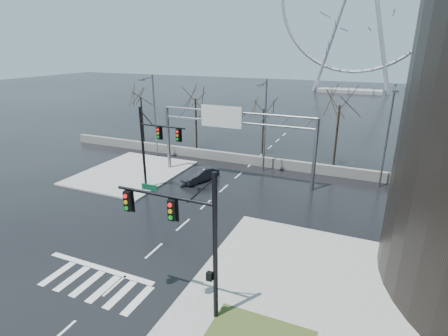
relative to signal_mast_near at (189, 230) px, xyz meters
The scene contains 16 objects.
ground 8.15m from the signal_mast_near, 141.85° to the left, with size 260.00×260.00×0.00m, color black.
sidewalk_right_ext 9.12m from the signal_mast_near, 51.18° to the left, with size 12.00×10.00×0.15m, color gray.
sidewalk_far 23.25m from the signal_mast_near, 135.18° to the left, with size 10.00×12.00×0.15m, color gray.
barrier_wall 24.96m from the signal_mast_near, 102.07° to the left, with size 52.00×0.50×1.10m, color slate.
signal_mast_near is the anchor object (origin of this frame).
signal_mast_far 17.03m from the signal_mast_near, 130.26° to the left, with size 4.72×0.41×8.00m.
sign_gantry 19.79m from the signal_mast_near, 106.19° to the left, with size 16.36×0.40×7.60m.
streetlight_left 28.07m from the signal_mast_near, 127.67° to the left, with size 0.50×2.55×10.00m.
streetlight_mid 22.44m from the signal_mast_near, 98.05° to the left, with size 0.50×2.55×10.00m.
streetlight_right 23.92m from the signal_mast_near, 68.25° to the left, with size 0.50×2.55×10.00m.
tree_far_left 36.36m from the signal_mast_near, 129.53° to the left, with size 3.50×3.50×7.00m.
tree_left 30.98m from the signal_mast_near, 117.18° to the left, with size 3.75×3.75×7.50m.
tree_center 29.00m from the signal_mast_near, 100.21° to the left, with size 3.25×3.25×6.50m.
tree_right 27.84m from the signal_mast_near, 82.02° to the left, with size 3.90×3.90×7.80m.
tree_far_right 30.45m from the signal_mast_near, 67.07° to the left, with size 3.40×3.40×6.80m.
car 19.26m from the signal_mast_near, 115.68° to the left, with size 1.44×4.14×1.36m, color black.
Camera 1 is at (12.59, -17.02, 13.24)m, focal length 28.00 mm.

